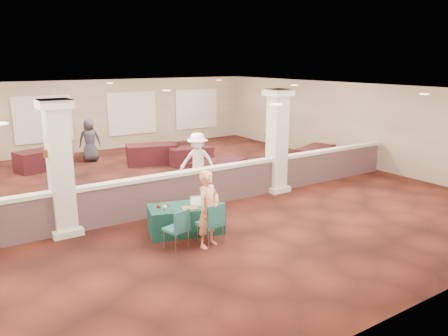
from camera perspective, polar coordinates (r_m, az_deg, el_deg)
ground at (r=13.68m, az=-7.09°, el=-3.41°), size 16.00×16.00×0.00m
wall_back at (r=20.72m, az=-17.11°, el=6.51°), size 16.00×0.04×3.20m
wall_front at (r=7.24m, az=21.95°, el=-6.89°), size 16.00×0.04×3.20m
wall_right at (r=18.21m, az=16.06°, el=5.64°), size 0.04×16.00×3.20m
ceiling at (r=13.10m, az=-7.51°, el=10.08°), size 16.00×16.00×0.02m
partition_wall at (r=12.24m, az=-4.06°, el=-2.64°), size 15.60×0.28×1.10m
column_left at (r=10.78m, az=-20.63°, el=0.08°), size 0.72×0.72×3.20m
column_right at (r=13.66m, az=6.94°, el=3.64°), size 0.72×0.72×3.20m
sconce_left at (r=10.65m, az=-22.26°, el=1.78°), size 0.12×0.12×0.18m
sconce_right at (r=10.76m, az=-19.35°, el=2.15°), size 0.12×0.12×0.18m
near_table at (r=10.59m, az=-5.01°, el=-6.66°), size 1.91×1.31×0.67m
conf_chair_main at (r=9.77m, az=-1.50°, el=-6.88°), size 0.54×0.55×0.98m
conf_chair_side at (r=9.62m, az=-5.97°, el=-7.55°), size 0.56×0.56×0.91m
woman at (r=9.62m, az=-2.06°, el=-5.39°), size 0.73×0.61×1.73m
far_table_front_center at (r=14.77m, az=-0.68°, el=-0.47°), size 2.05×1.37×0.76m
far_table_front_right at (r=17.54m, az=11.83°, el=1.51°), size 2.05×1.53×0.75m
far_table_back_left at (r=17.88m, az=-22.61°, el=0.99°), size 2.07×1.42×0.76m
far_table_back_center at (r=17.72m, az=-9.44°, el=1.81°), size 2.13×1.46×0.79m
far_table_back_right at (r=17.46m, az=-4.40°, el=1.61°), size 1.78×1.04×0.69m
attendee_b at (r=13.90m, az=-3.45°, el=0.86°), size 1.20×1.22×1.83m
attendee_c at (r=19.24m, az=5.98°, el=4.48°), size 1.08×1.17×1.85m
attendee_d at (r=18.63m, az=-17.14°, el=3.50°), size 0.96×0.69×1.76m
laptop_base at (r=10.49m, az=-3.52°, el=-4.85°), size 0.35×0.29×0.02m
laptop_screen at (r=10.56m, az=-3.67°, el=-4.11°), size 0.29×0.09×0.20m
screen_glow at (r=10.56m, az=-3.66°, el=-4.19°), size 0.27×0.08×0.17m
knitting at (r=10.27m, az=-4.52°, el=-5.25°), size 0.43×0.36×0.03m
yarn_cream at (r=10.29m, az=-7.69°, el=-5.09°), size 0.10×0.10×0.10m
yarn_red at (r=10.40m, az=-8.57°, el=-4.94°), size 0.09×0.09×0.09m
yarn_grey at (r=10.50m, az=-7.39°, el=-4.71°), size 0.10×0.10×0.10m
scissors at (r=10.38m, az=-1.52°, el=-5.06°), size 0.11×0.06×0.01m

